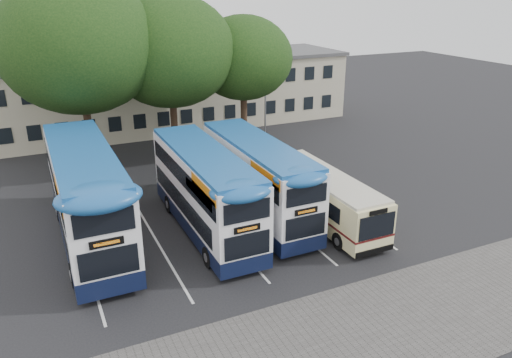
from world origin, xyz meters
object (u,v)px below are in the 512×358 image
object	(u,v)px
tree_mid	(170,51)
tree_right	(243,58)
bus_dd_mid	(205,188)
lamp_post	(266,77)
tree_left	(78,45)
bus_dd_left	(87,193)
bus_single	(324,194)
bus_dd_right	(257,176)

from	to	relation	value
tree_mid	tree_right	bearing A→B (deg)	0.75
bus_dd_mid	tree_right	bearing A→B (deg)	58.01
lamp_post	tree_mid	bearing A→B (deg)	-162.46
lamp_post	tree_left	distance (m)	15.37
tree_mid	bus_dd_left	size ratio (longest dim) A/B	1.01
bus_dd_left	tree_left	bearing A→B (deg)	81.56
bus_single	bus_dd_right	bearing A→B (deg)	146.80
tree_left	bus_dd_mid	world-z (taller)	tree_left
bus_dd_mid	bus_dd_right	bearing A→B (deg)	8.00
tree_right	bus_dd_mid	bearing A→B (deg)	-121.99
bus_dd_right	lamp_post	bearing A→B (deg)	62.39
tree_mid	bus_single	xyz separation A→B (m)	(4.40, -13.28, -6.36)
tree_left	bus_single	size ratio (longest dim) A/B	1.43
lamp_post	tree_right	xyz separation A→B (m)	(-3.16, -2.68, 2.02)
bus_dd_mid	bus_single	world-z (taller)	bus_dd_mid
tree_left	bus_dd_right	bearing A→B (deg)	-56.56
lamp_post	tree_left	bearing A→B (deg)	-168.64
lamp_post	bus_dd_mid	bearing A→B (deg)	-126.02
tree_right	bus_single	world-z (taller)	tree_right
tree_mid	bus_dd_left	bearing A→B (deg)	-125.61
bus_dd_left	bus_dd_right	distance (m)	8.89
bus_dd_right	bus_dd_mid	bearing A→B (deg)	-172.00
lamp_post	bus_dd_left	size ratio (longest dim) A/B	0.77
lamp_post	bus_dd_mid	xyz separation A→B (m)	(-10.53, -14.49, -2.65)
tree_right	bus_single	bearing A→B (deg)	-94.89
tree_mid	bus_dd_mid	xyz separation A→B (m)	(-1.83, -11.73, -5.46)
bus_dd_left	bus_single	world-z (taller)	bus_dd_left
tree_left	tree_mid	world-z (taller)	tree_left
tree_left	tree_right	distance (m)	11.61
bus_dd_right	bus_single	size ratio (longest dim) A/B	1.15
tree_mid	bus_dd_left	xyz separation A→B (m)	(-7.48, -10.45, -5.20)
tree_right	bus_dd_left	size ratio (longest dim) A/B	0.87
tree_right	bus_dd_left	world-z (taller)	tree_right
tree_mid	bus_single	world-z (taller)	tree_mid
tree_mid	bus_dd_right	xyz separation A→B (m)	(1.36, -11.29, -5.49)
bus_dd_mid	bus_single	distance (m)	6.49
tree_left	bus_dd_mid	distance (m)	13.72
tree_right	tree_mid	bearing A→B (deg)	-179.25
tree_right	bus_dd_right	world-z (taller)	tree_right
tree_left	lamp_post	bearing A→B (deg)	11.36
bus_dd_mid	tree_mid	bearing A→B (deg)	81.13
tree_mid	bus_dd_left	world-z (taller)	tree_mid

